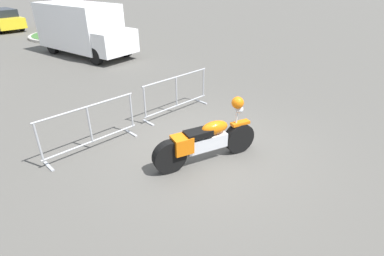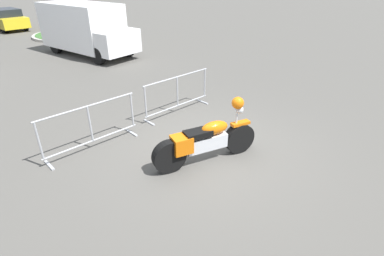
% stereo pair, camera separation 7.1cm
% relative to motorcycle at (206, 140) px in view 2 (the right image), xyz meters
% --- Properties ---
extents(ground_plane, '(120.00, 120.00, 0.00)m').
position_rel_motorcycle_xyz_m(ground_plane, '(0.36, 0.24, -0.51)').
color(ground_plane, '#54514C').
extents(motorcycle, '(2.28, 1.02, 1.34)m').
position_rel_motorcycle_xyz_m(motorcycle, '(0.00, 0.00, 0.00)').
color(motorcycle, black).
rests_on(motorcycle, ground).
extents(crowd_barrier_near, '(2.28, 0.57, 1.07)m').
position_rel_motorcycle_xyz_m(crowd_barrier_near, '(-1.36, 2.21, 0.05)').
color(crowd_barrier_near, '#9EA0A5').
rests_on(crowd_barrier_near, ground).
extents(crowd_barrier_far, '(2.28, 0.57, 1.07)m').
position_rel_motorcycle_xyz_m(crowd_barrier_far, '(1.36, 2.21, 0.05)').
color(crowd_barrier_far, '#9EA0A5').
rests_on(crowd_barrier_far, ground).
extents(delivery_van, '(2.45, 5.17, 2.31)m').
position_rel_motorcycle_xyz_m(delivery_van, '(3.19, 10.18, 0.73)').
color(delivery_van, white).
rests_on(delivery_van, ground).
extents(parked_car_yellow, '(1.65, 4.00, 1.35)m').
position_rel_motorcycle_xyz_m(parked_car_yellow, '(3.02, 20.46, 0.18)').
color(parked_car_yellow, yellow).
rests_on(parked_car_yellow, ground).
extents(planter_island, '(4.52, 4.52, 1.16)m').
position_rel_motorcycle_xyz_m(planter_island, '(4.91, 15.16, -0.18)').
color(planter_island, '#ADA89E').
rests_on(planter_island, ground).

